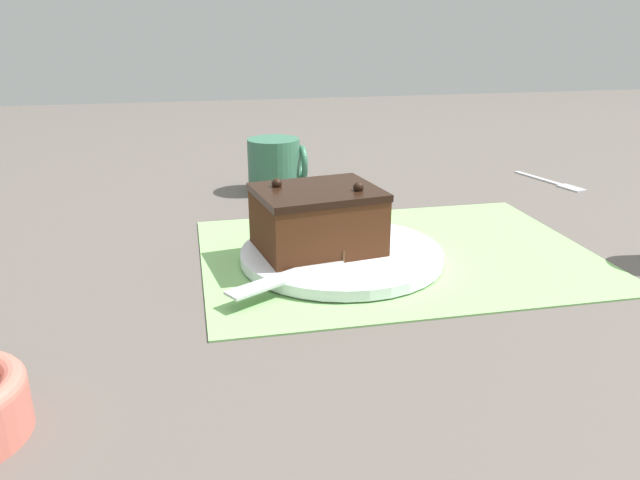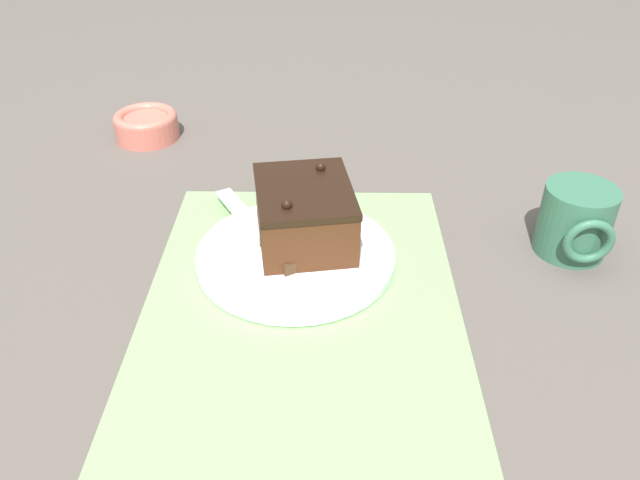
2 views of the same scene
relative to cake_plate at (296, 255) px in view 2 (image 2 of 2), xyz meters
name	(u,v)px [view 2 (image 2 of 2)]	position (x,y,z in m)	size (l,w,h in m)	color
ground_plane	(302,301)	(0.07, 0.01, -0.01)	(3.00, 3.00, 0.00)	#544C47
placemat_woven	(302,300)	(0.07, 0.01, -0.01)	(0.46, 0.34, 0.00)	#7AB266
cake_plate	(296,255)	(0.00, 0.00, 0.00)	(0.23, 0.23, 0.01)	white
chocolate_cake	(305,213)	(-0.03, 0.01, 0.04)	(0.15, 0.13, 0.08)	#472614
serving_knife	(267,240)	(-0.02, -0.03, 0.01)	(0.19, 0.12, 0.01)	#472D19
small_bowl	(146,125)	(-0.33, -0.26, 0.01)	(0.10, 0.10, 0.04)	#C66656
coffee_mug	(576,221)	(-0.03, 0.33, 0.03)	(0.09, 0.08, 0.08)	#33664C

